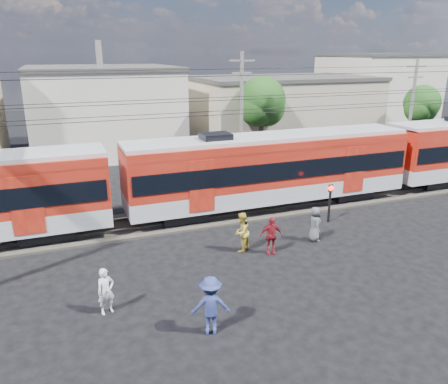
% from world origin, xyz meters
% --- Properties ---
extents(ground, '(120.00, 120.00, 0.00)m').
position_xyz_m(ground, '(0.00, 0.00, 0.00)').
color(ground, black).
rests_on(ground, ground).
extents(track_bed, '(70.00, 3.40, 0.12)m').
position_xyz_m(track_bed, '(0.00, 8.00, 0.06)').
color(track_bed, '#2D2823').
rests_on(track_bed, ground).
extents(rail_near, '(70.00, 0.12, 0.12)m').
position_xyz_m(rail_near, '(0.00, 7.25, 0.18)').
color(rail_near, '#59544C').
rests_on(rail_near, track_bed).
extents(rail_far, '(70.00, 0.12, 0.12)m').
position_xyz_m(rail_far, '(0.00, 8.75, 0.18)').
color(rail_far, '#59544C').
rests_on(rail_far, track_bed).
extents(commuter_train, '(50.30, 3.08, 4.17)m').
position_xyz_m(commuter_train, '(4.98, 8.00, 2.40)').
color(commuter_train, black).
rests_on(commuter_train, ground).
extents(building_midwest, '(12.24, 12.24, 7.30)m').
position_xyz_m(building_midwest, '(-2.00, 27.00, 3.66)').
color(building_midwest, beige).
rests_on(building_midwest, ground).
extents(building_mideast, '(16.32, 10.20, 6.30)m').
position_xyz_m(building_mideast, '(14.00, 24.00, 3.16)').
color(building_mideast, tan).
rests_on(building_mideast, ground).
extents(building_east, '(10.20, 10.20, 8.30)m').
position_xyz_m(building_east, '(28.00, 28.00, 4.16)').
color(building_east, beige).
rests_on(building_east, ground).
extents(utility_pole_mid, '(1.80, 0.24, 8.50)m').
position_xyz_m(utility_pole_mid, '(6.00, 15.00, 4.53)').
color(utility_pole_mid, slate).
rests_on(utility_pole_mid, ground).
extents(utility_pole_east, '(1.80, 0.24, 8.00)m').
position_xyz_m(utility_pole_east, '(20.00, 14.00, 4.28)').
color(utility_pole_east, slate).
rests_on(utility_pole_east, ground).
extents(tree_near, '(3.82, 3.64, 6.72)m').
position_xyz_m(tree_near, '(9.19, 18.09, 4.66)').
color(tree_near, '#382619').
rests_on(tree_near, ground).
extents(tree_far, '(3.36, 3.12, 5.76)m').
position_xyz_m(tree_far, '(24.19, 17.09, 3.99)').
color(tree_far, '#382619').
rests_on(tree_far, ground).
extents(pedestrian_a, '(0.68, 0.55, 1.63)m').
position_xyz_m(pedestrian_a, '(-5.06, 0.59, 0.82)').
color(pedestrian_a, silver).
rests_on(pedestrian_a, ground).
extents(pedestrian_b, '(1.10, 1.07, 1.78)m').
position_xyz_m(pedestrian_b, '(1.09, 3.41, 0.89)').
color(pedestrian_b, gold).
rests_on(pedestrian_b, ground).
extents(pedestrian_c, '(1.38, 1.00, 1.93)m').
position_xyz_m(pedestrian_c, '(-2.15, -1.71, 0.97)').
color(pedestrian_c, navy).
rests_on(pedestrian_c, ground).
extents(pedestrian_d, '(1.06, 0.56, 1.73)m').
position_xyz_m(pedestrian_d, '(2.16, 2.68, 0.86)').
color(pedestrian_d, maroon).
rests_on(pedestrian_d, ground).
extents(pedestrian_e, '(0.69, 0.90, 1.66)m').
position_xyz_m(pedestrian_e, '(4.71, 3.21, 0.83)').
color(pedestrian_e, '#4B4C50').
rests_on(pedestrian_e, ground).
extents(crossing_signal, '(0.30, 0.30, 2.03)m').
position_xyz_m(crossing_signal, '(6.69, 4.98, 1.41)').
color(crossing_signal, black).
rests_on(crossing_signal, ground).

